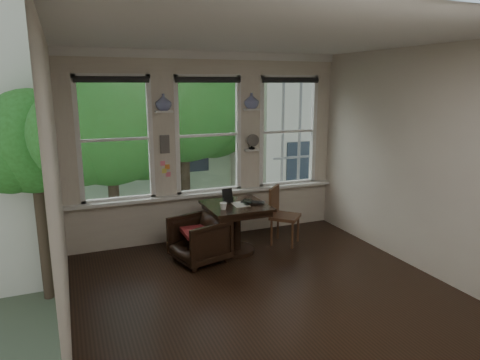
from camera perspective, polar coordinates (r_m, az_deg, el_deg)
name	(u,v)px	position (r m, az deg, el deg)	size (l,w,h in m)	color
ground	(267,293)	(5.43, 3.67, -14.81)	(4.50, 4.50, 0.00)	black
ceiling	(271,37)	(4.85, 4.20, 18.50)	(4.50, 4.50, 0.00)	silver
wall_back	(208,147)	(6.98, -4.29, 4.36)	(4.50, 4.50, 0.00)	beige
wall_front	(417,236)	(3.14, 22.48, -6.97)	(4.50, 4.50, 0.00)	beige
wall_left	(58,192)	(4.44, -23.16, -1.46)	(4.50, 4.50, 0.00)	beige
wall_right	(419,160)	(6.24, 22.80, 2.41)	(4.50, 4.50, 0.00)	beige
window_left	(115,139)	(6.66, -16.31, 5.22)	(1.10, 0.12, 1.90)	white
window_center	(208,135)	(6.96, -4.31, 5.99)	(1.10, 0.12, 1.90)	white
window_right	(287,131)	(7.53, 6.29, 6.46)	(1.10, 0.12, 1.90)	white
shelf_left	(164,112)	(6.64, -10.13, 8.98)	(0.26, 0.16, 0.03)	white
shelf_right	(251,109)	(7.09, 1.54, 9.39)	(0.26, 0.16, 0.03)	white
intercom	(165,144)	(6.71, -10.02, 4.73)	(0.14, 0.06, 0.28)	#59544F
sticky_notes	(165,166)	(6.77, -9.92, 1.81)	(0.16, 0.01, 0.24)	pink
desk_fan	(252,144)	(7.13, 1.58, 4.80)	(0.20, 0.20, 0.24)	#59544F
vase_left	(163,102)	(6.63, -10.18, 10.18)	(0.24, 0.24, 0.25)	white
vase_right	(252,101)	(7.08, 1.55, 10.52)	(0.24, 0.24, 0.25)	white
table	(236,228)	(6.50, -0.52, -6.47)	(0.90, 0.90, 0.75)	black
armchair_left	(199,240)	(6.21, -5.46, -7.93)	(0.70, 0.72, 0.65)	black
cushion_red	(199,232)	(6.16, -5.49, -6.86)	(0.45, 0.45, 0.06)	maroon
side_chair_right	(285,216)	(6.84, 6.05, -4.80)	(0.42, 0.42, 0.92)	#4C2D1B
laptop	(252,203)	(6.39, 1.67, -3.14)	(0.36, 0.23, 0.03)	black
mug	(223,206)	(6.12, -2.23, -3.50)	(0.11, 0.11, 0.10)	white
drinking_glass	(247,202)	(6.34, 1.00, -2.93)	(0.13, 0.13, 0.10)	white
tablet	(228,196)	(6.44, -1.67, -2.13)	(0.16, 0.02, 0.22)	black
papers	(240,204)	(6.38, 0.05, -3.27)	(0.22, 0.30, 0.00)	silver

